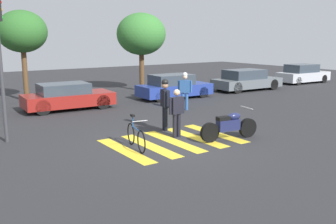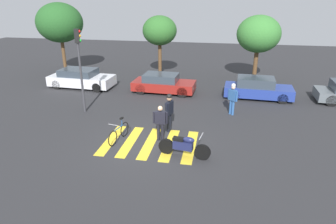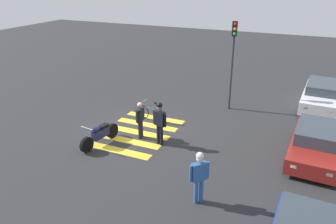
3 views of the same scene
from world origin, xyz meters
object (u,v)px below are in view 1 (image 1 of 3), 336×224
Objects in this scene: officer_on_foot at (165,100)px; car_grey_coupe at (246,80)px; car_blue_hatchback at (174,87)px; police_motorcycle at (229,126)px; car_silver_sedan at (303,74)px; car_maroon_wagon at (67,97)px; officer_by_motorcycle at (177,110)px; traffic_light_pole at (0,48)px; leaning_bicycle at (136,136)px; pedestrian_bystander at (185,88)px.

officer_on_foot is 11.86m from car_grey_coupe.
car_grey_coupe is at bearing -0.16° from car_blue_hatchback.
police_motorcycle is 0.51× the size of car_silver_sedan.
car_maroon_wagon is 11.79m from car_grey_coupe.
officer_by_motorcycle is 5.93m from traffic_light_pole.
police_motorcycle is at bearing -32.68° from traffic_light_pole.
officer_by_motorcycle is at bearing -79.71° from car_maroon_wagon.
car_blue_hatchback is (6.63, 7.27, 0.25)m from leaning_bicycle.
leaning_bicycle is 14.31m from car_grey_coupe.
car_grey_coupe is at bearing 23.08° from pedestrian_bystander.
pedestrian_bystander is 8.38m from traffic_light_pole.
traffic_light_pole is at bearing 135.07° from leaning_bicycle.
car_silver_sedan reaches higher than car_maroon_wagon.
car_blue_hatchback is (6.08, -0.10, 0.02)m from car_maroon_wagon.
car_silver_sedan is 22.33m from traffic_light_pole.
police_motorcycle is 5.40m from pedestrian_bystander.
car_blue_hatchback is at bearing 179.84° from car_grey_coupe.
car_grey_coupe is (12.34, 7.25, 0.26)m from leaning_bicycle.
officer_on_foot is at bearing 78.01° from officer_by_motorcycle.
car_silver_sedan is (12.05, 0.33, 0.03)m from car_blue_hatchback.
car_maroon_wagon is 0.89× the size of car_grey_coupe.
pedestrian_bystander is at bearing -156.92° from car_grey_coupe.
traffic_light_pole is (-6.11, 3.92, 2.55)m from police_motorcycle.
car_silver_sedan is at bearing 11.83° from traffic_light_pole.
leaning_bicycle is 0.40× the size of car_blue_hatchback.
traffic_light_pole reaches higher than leaning_bicycle.
officer_by_motorcycle reaches higher than car_silver_sedan.
police_motorcycle is 1.15× the size of officer_on_foot.
pedestrian_bystander is 0.39× the size of traffic_light_pole.
officer_by_motorcycle is (-1.23, 1.25, 0.47)m from police_motorcycle.
car_blue_hatchback is at bearing 62.74° from pedestrian_bystander.
pedestrian_bystander is (3.19, 3.74, 0.09)m from officer_by_motorcycle.
leaning_bicycle is 5.06m from traffic_light_pole.
officer_on_foot is 7.46m from car_blue_hatchback.
officer_on_foot reaches higher than car_grey_coupe.
officer_by_motorcycle is (-0.22, -1.02, -0.18)m from officer_on_foot.
traffic_light_pole is (-8.07, -1.08, 1.99)m from pedestrian_bystander.
car_maroon_wagon is at bearing 100.29° from officer_by_motorcycle.
leaning_bicycle is at bearing -157.85° from car_silver_sedan.
leaning_bicycle is 2.58m from officer_on_foot.
traffic_light_pole reaches higher than pedestrian_bystander.
pedestrian_bystander is at bearing 42.47° from officer_on_foot.
car_grey_coupe is 16.13m from traffic_light_pole.
traffic_light_pole is at bearing -172.38° from pedestrian_bystander.
police_motorcycle is 1.82m from officer_by_motorcycle.
leaning_bicycle is 1.94m from officer_by_motorcycle.
car_blue_hatchback is (1.62, 3.14, -0.39)m from pedestrian_bystander.
car_grey_coupe is at bearing 33.13° from officer_by_motorcycle.
officer_by_motorcycle is at bearing -28.65° from traffic_light_pole.
officer_on_foot is 17.77m from car_silver_sedan.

